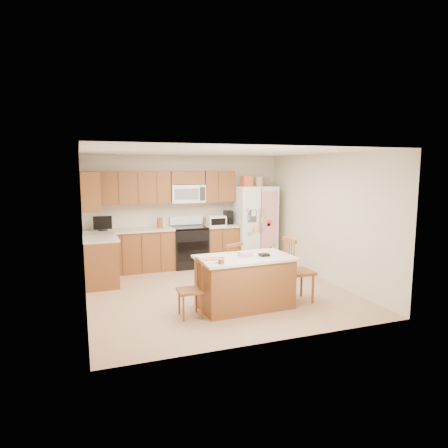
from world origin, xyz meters
name	(u,v)px	position (x,y,z in m)	size (l,w,h in m)	color
ground	(217,291)	(0.00, 0.00, 0.00)	(4.50, 4.50, 0.00)	#9E785E
room_shell	(217,213)	(0.00, 0.00, 1.44)	(4.60, 4.60, 2.52)	beige
cabinetry	(146,230)	(-0.98, 1.79, 0.91)	(3.36, 1.56, 2.15)	brown
stove	(189,246)	(0.00, 1.94, 0.47)	(0.76, 0.65, 1.13)	black
refrigerator	(254,223)	(1.57, 1.87, 0.92)	(0.90, 0.79, 2.04)	white
island	(245,282)	(0.15, -0.92, 0.42)	(1.55, 0.94, 0.92)	brown
windsor_chair_left	(191,290)	(-0.76, -1.04, 0.41)	(0.37, 0.39, 0.87)	brown
windsor_chair_back	(229,271)	(0.11, -0.30, 0.45)	(0.53, 0.51, 0.95)	brown
windsor_chair_right	(297,271)	(1.09, -0.96, 0.51)	(0.46, 0.48, 1.08)	brown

